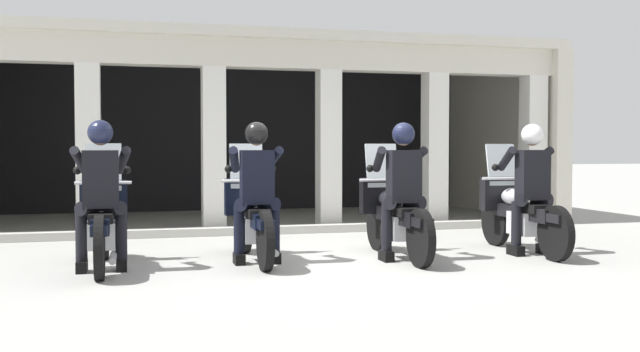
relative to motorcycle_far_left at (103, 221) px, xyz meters
The scene contains 11 objects.
ground_plane 3.98m from the motorcycle_far_left, 50.89° to the left, with size 80.00×80.00×0.00m, color #999993.
station_building 6.01m from the motorcycle_far_left, 65.08° to the left, with size 10.27×4.57×3.13m.
kerb_strip 3.55m from the motorcycle_far_left, 45.88° to the left, with size 9.77×0.24×0.12m, color #B7B5AD.
motorcycle_far_left is the anchor object (origin of this frame).
police_officer_far_left 0.52m from the motorcycle_far_left, 90.26° to the right, with size 0.63×0.61×1.58m.
motorcycle_center_left 1.66m from the motorcycle_far_left, ahead, with size 0.62×2.04×1.35m.
police_officer_center_left 1.72m from the motorcycle_far_left, ahead, with size 0.63×0.61×1.58m.
motorcycle_center_right 3.32m from the motorcycle_far_left, ahead, with size 0.62×2.04×1.35m.
police_officer_center_right 3.37m from the motorcycle_far_left, ahead, with size 0.63×0.61×1.58m.
motorcycle_far_right 4.98m from the motorcycle_far_left, ahead, with size 0.62×2.04×1.35m.
police_officer_far_right 5.01m from the motorcycle_far_left, ahead, with size 0.63×0.61×1.58m.
Camera 1 is at (-2.18, -8.21, 1.29)m, focal length 40.62 mm.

